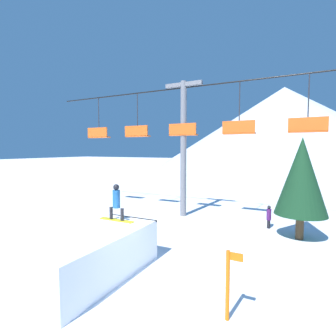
{
  "coord_description": "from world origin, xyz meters",
  "views": [
    {
      "loc": [
        4.6,
        -6.67,
        4.21
      ],
      "look_at": [
        -1.35,
        4.98,
        3.28
      ],
      "focal_mm": 28.0,
      "sensor_mm": 36.0,
      "label": 1
    }
  ],
  "objects_px": {
    "snow_ramp": "(95,255)",
    "pine_tree_near": "(301,176)",
    "distant_skier": "(269,216)",
    "trail_marker": "(228,283)",
    "snowboarder": "(116,203)"
  },
  "relations": [
    {
      "from": "snow_ramp",
      "to": "trail_marker",
      "type": "height_order",
      "value": "trail_marker"
    },
    {
      "from": "snow_ramp",
      "to": "pine_tree_near",
      "type": "distance_m",
      "value": 9.6
    },
    {
      "from": "snow_ramp",
      "to": "distant_skier",
      "type": "xyz_separation_m",
      "value": [
        4.5,
        8.33,
        -0.07
      ]
    },
    {
      "from": "snowboarder",
      "to": "pine_tree_near",
      "type": "bearing_deg",
      "value": 41.86
    },
    {
      "from": "snow_ramp",
      "to": "pine_tree_near",
      "type": "height_order",
      "value": "pine_tree_near"
    },
    {
      "from": "snow_ramp",
      "to": "snowboarder",
      "type": "height_order",
      "value": "snowboarder"
    },
    {
      "from": "snow_ramp",
      "to": "distant_skier",
      "type": "height_order",
      "value": "snow_ramp"
    },
    {
      "from": "snow_ramp",
      "to": "trail_marker",
      "type": "xyz_separation_m",
      "value": [
        4.45,
        -0.18,
        0.2
      ]
    },
    {
      "from": "snow_ramp",
      "to": "distant_skier",
      "type": "bearing_deg",
      "value": 61.63
    },
    {
      "from": "snowboarder",
      "to": "trail_marker",
      "type": "height_order",
      "value": "snowboarder"
    },
    {
      "from": "trail_marker",
      "to": "snowboarder",
      "type": "bearing_deg",
      "value": 159.98
    },
    {
      "from": "pine_tree_near",
      "to": "distant_skier",
      "type": "relative_size",
      "value": 3.89
    },
    {
      "from": "trail_marker",
      "to": "distant_skier",
      "type": "distance_m",
      "value": 8.51
    },
    {
      "from": "snow_ramp",
      "to": "pine_tree_near",
      "type": "bearing_deg",
      "value": 50.26
    },
    {
      "from": "snowboarder",
      "to": "trail_marker",
      "type": "xyz_separation_m",
      "value": [
        4.76,
        -1.73,
        -1.24
      ]
    }
  ]
}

